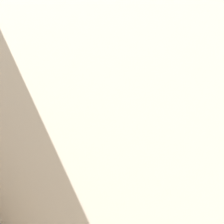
% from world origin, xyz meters
% --- Properties ---
extents(ground_plane, '(6.00, 6.00, 0.00)m').
position_xyz_m(ground_plane, '(0.00, 0.00, 0.00)').
color(ground_plane, '#9E7A4C').
extents(wall_back, '(6.00, 0.06, 2.60)m').
position_xyz_m(wall_back, '(0.00, 0.35, 1.30)').
color(wall_back, silver).
rests_on(wall_back, ground).
extents(desk, '(1.44, 0.62, 0.75)m').
position_xyz_m(desk, '(0.37, -0.02, 0.41)').
color(desk, '#381E14').
rests_on(desk, ground).
extents(book_stack_tall, '(0.24, 0.21, 0.19)m').
position_xyz_m(book_stack_tall, '(-0.05, 0.08, 0.85)').
color(book_stack_tall, '#8C338C').
rests_on(book_stack_tall, desk).
extents(book_stack_keyboard_riser, '(0.23, 0.19, 0.10)m').
position_xyz_m(book_stack_keyboard_riser, '(-0.16, -0.09, 0.80)').
color(book_stack_keyboard_riser, '#338C4C').
rests_on(book_stack_keyboard_riser, desk).
extents(book_stack_side, '(0.23, 0.21, 0.24)m').
position_xyz_m(book_stack_side, '(0.32, 0.11, 0.87)').
color(book_stack_side, beige).
rests_on(book_stack_side, desk).
extents(laptop, '(0.31, 0.31, 0.22)m').
position_xyz_m(laptop, '(-0.04, 0.14, 0.99)').
color(laptop, gray).
rests_on(laptop, book_stack_tall).
extents(keyboard, '(0.42, 0.14, 0.02)m').
position_xyz_m(keyboard, '(-0.16, -0.09, 0.86)').
color(keyboard, black).
rests_on(keyboard, book_stack_keyboard_riser).
extents(computer_mouse, '(0.06, 0.10, 0.04)m').
position_xyz_m(computer_mouse, '(0.21, -0.02, 0.77)').
color(computer_mouse, '#A5A8AD').
rests_on(computer_mouse, desk).
extents(mug, '(0.12, 0.08, 0.09)m').
position_xyz_m(mug, '(-0.52, 0.03, 0.80)').
color(mug, '#265999').
rests_on(mug, desk).
extents(water_bottle, '(0.06, 0.06, 0.17)m').
position_xyz_m(water_bottle, '(0.62, -0.09, 0.83)').
color(water_bottle, black).
rests_on(water_bottle, desk).
extents(cell_phone, '(0.10, 0.15, 0.01)m').
position_xyz_m(cell_phone, '(0.16, -0.21, 0.75)').
color(cell_phone, black).
rests_on(cell_phone, desk).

